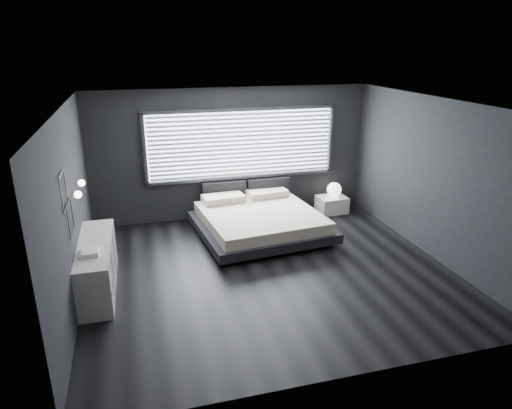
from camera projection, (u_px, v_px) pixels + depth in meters
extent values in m
plane|color=black|center=(269.00, 270.00, 7.77)|extent=(6.00, 6.00, 0.00)
plane|color=silver|center=(271.00, 104.00, 6.83)|extent=(6.00, 6.00, 0.00)
cube|color=black|center=(233.00, 154.00, 9.80)|extent=(6.00, 0.04, 2.80)
cube|color=black|center=(346.00, 271.00, 4.80)|extent=(6.00, 0.04, 2.80)
cube|color=black|center=(71.00, 210.00, 6.55)|extent=(0.04, 5.50, 2.80)
cube|color=black|center=(432.00, 178.00, 8.04)|extent=(0.04, 5.50, 2.80)
cube|color=white|center=(242.00, 144.00, 9.76)|extent=(4.00, 0.02, 1.38)
cube|color=#47474C|center=(144.00, 150.00, 9.22)|extent=(0.06, 0.08, 1.48)
cube|color=#47474C|center=(330.00, 139.00, 10.24)|extent=(0.06, 0.08, 1.48)
cube|color=#47474C|center=(242.00, 110.00, 9.48)|extent=(4.14, 0.08, 0.06)
cube|color=#47474C|center=(243.00, 177.00, 9.97)|extent=(4.14, 0.08, 0.06)
cube|color=silver|center=(243.00, 145.00, 9.70)|extent=(3.94, 0.03, 1.32)
cube|color=black|center=(224.00, 193.00, 9.92)|extent=(0.96, 0.16, 0.52)
cube|color=black|center=(268.00, 189.00, 10.17)|extent=(0.96, 0.16, 0.52)
cylinder|color=silver|center=(73.00, 195.00, 6.54)|extent=(0.10, 0.02, 0.02)
sphere|color=#FFE5B7|center=(78.00, 195.00, 6.56)|extent=(0.11, 0.11, 0.11)
cylinder|color=silver|center=(77.00, 183.00, 7.09)|extent=(0.10, 0.02, 0.02)
sphere|color=#FFE5B7|center=(81.00, 183.00, 7.10)|extent=(0.11, 0.11, 0.11)
cube|color=#47474C|center=(61.00, 174.00, 5.83)|extent=(0.01, 0.46, 0.02)
cube|color=#47474C|center=(66.00, 208.00, 5.98)|extent=(0.01, 0.46, 0.02)
cube|color=#47474C|center=(65.00, 186.00, 6.12)|extent=(0.01, 0.02, 0.46)
cube|color=#47474C|center=(61.00, 197.00, 5.70)|extent=(0.01, 0.02, 0.46)
cube|color=#47474C|center=(68.00, 202.00, 6.22)|extent=(0.01, 0.46, 0.02)
cube|color=#47474C|center=(73.00, 233.00, 6.37)|extent=(0.01, 0.46, 0.02)
cube|color=#47474C|center=(72.00, 212.00, 6.50)|extent=(0.01, 0.02, 0.46)
cube|color=#47474C|center=(69.00, 224.00, 6.08)|extent=(0.01, 0.02, 0.46)
cube|color=black|center=(225.00, 261.00, 8.02)|extent=(0.15, 0.15, 0.09)
cube|color=black|center=(329.00, 242.00, 8.74)|extent=(0.15, 0.15, 0.09)
cube|color=black|center=(198.00, 223.00, 9.66)|extent=(0.15, 0.15, 0.09)
cube|color=black|center=(288.00, 211.00, 10.39)|extent=(0.15, 0.15, 0.09)
cube|color=black|center=(260.00, 226.00, 9.16)|extent=(2.67, 2.57, 0.18)
cube|color=beige|center=(260.00, 217.00, 9.09)|extent=(2.39, 2.39, 0.22)
cube|color=beige|center=(223.00, 198.00, 9.61)|extent=(0.91, 0.55, 0.14)
cube|color=beige|center=(267.00, 193.00, 9.95)|extent=(0.91, 0.55, 0.14)
cube|color=silver|center=(332.00, 204.00, 10.38)|extent=(0.66, 0.56, 0.37)
sphere|color=white|center=(334.00, 190.00, 10.28)|extent=(0.32, 0.32, 0.32)
cube|color=silver|center=(96.00, 266.00, 7.08)|extent=(0.57, 1.96, 0.78)
cube|color=#47474C|center=(114.00, 264.00, 7.14)|extent=(0.03, 1.93, 0.76)
cube|color=white|center=(89.00, 253.00, 6.59)|extent=(0.26, 0.34, 0.04)
cube|color=white|center=(90.00, 251.00, 6.56)|extent=(0.25, 0.32, 0.03)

